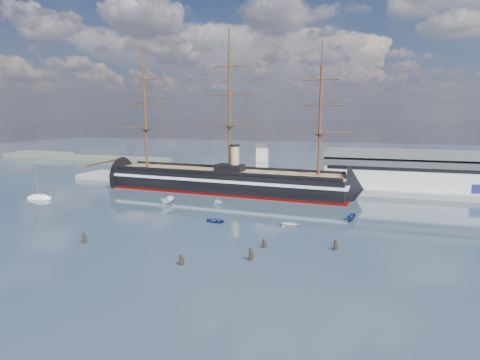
% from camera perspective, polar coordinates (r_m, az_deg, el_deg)
% --- Properties ---
extents(ground, '(600.00, 600.00, 0.00)m').
position_cam_1_polar(ground, '(126.97, -1.84, -3.53)').
color(ground, '#25303D').
rests_on(ground, ground).
extents(quay, '(180.00, 18.00, 2.00)m').
position_cam_1_polar(quay, '(158.45, 5.89, -0.98)').
color(quay, slate).
rests_on(quay, ground).
extents(warehouse, '(63.00, 21.00, 11.60)m').
position_cam_1_polar(warehouse, '(159.01, 23.45, 1.24)').
color(warehouse, '#B7BABC').
rests_on(warehouse, ground).
extents(quay_tower, '(5.00, 5.00, 15.00)m').
position_cam_1_polar(quay_tower, '(155.64, 3.20, 2.50)').
color(quay_tower, silver).
rests_on(quay_tower, ground).
extents(shoreline, '(120.00, 10.00, 4.00)m').
position_cam_1_polar(shoreline, '(279.39, -22.86, 3.11)').
color(shoreline, '#3F4C38').
rests_on(shoreline, ground).
extents(warship, '(113.40, 22.37, 53.94)m').
position_cam_1_polar(warship, '(147.90, -2.85, -0.10)').
color(warship, black).
rests_on(warship, ground).
extents(sailboat, '(7.40, 3.33, 11.42)m').
position_cam_1_polar(sailboat, '(150.69, -26.63, -2.20)').
color(sailboat, white).
rests_on(sailboat, ground).
extents(motorboat_a, '(7.78, 3.43, 3.02)m').
position_cam_1_polar(motorboat_a, '(129.23, -10.24, -3.45)').
color(motorboat_a, silver).
rests_on(motorboat_a, ground).
extents(motorboat_b, '(1.66, 3.34, 1.50)m').
position_cam_1_polar(motorboat_b, '(106.76, -3.44, -6.04)').
color(motorboat_b, navy).
rests_on(motorboat_b, ground).
extents(motorboat_d, '(6.02, 6.40, 2.25)m').
position_cam_1_polar(motorboat_d, '(127.74, -3.17, -3.46)').
color(motorboat_d, white).
rests_on(motorboat_d, ground).
extents(motorboat_e, '(1.53, 3.33, 1.51)m').
position_cam_1_polar(motorboat_e, '(103.72, 7.28, -6.56)').
color(motorboat_e, silver).
rests_on(motorboat_e, ground).
extents(motorboat_f, '(5.92, 3.05, 2.26)m').
position_cam_1_polar(motorboat_f, '(111.66, 15.53, -5.68)').
color(motorboat_f, navy).
rests_on(motorboat_f, ground).
extents(piling_near_left, '(0.64, 0.64, 3.07)m').
position_cam_1_polar(piling_near_left, '(96.30, -21.29, -8.40)').
color(piling_near_left, black).
rests_on(piling_near_left, ground).
extents(piling_near_mid, '(0.64, 0.64, 2.74)m').
position_cam_1_polar(piling_near_mid, '(78.43, -8.36, -11.91)').
color(piling_near_mid, black).
rests_on(piling_near_mid, ground).
extents(piling_near_right, '(0.64, 0.64, 3.14)m').
position_cam_1_polar(piling_near_right, '(80.09, 1.51, -11.35)').
color(piling_near_right, black).
rests_on(piling_near_right, ground).
extents(piling_far_right, '(0.64, 0.64, 2.82)m').
position_cam_1_polar(piling_far_right, '(88.00, 13.36, -9.67)').
color(piling_far_right, black).
rests_on(piling_far_right, ground).
extents(piling_extra, '(0.64, 0.64, 2.71)m').
position_cam_1_polar(piling_extra, '(87.07, 3.41, -9.64)').
color(piling_extra, black).
rests_on(piling_extra, ground).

